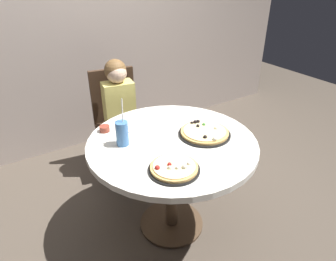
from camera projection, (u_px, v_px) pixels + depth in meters
ground_plane at (171, 223)px, 2.32m from camera, size 8.00×8.00×0.00m
wall_with_window at (78, 2)px, 2.79m from camera, size 5.20×0.14×2.90m
dining_table at (172, 154)px, 2.00m from camera, size 1.11×1.11×0.75m
chair_wooden at (117, 116)px, 2.77m from camera, size 0.46×0.46×0.95m
diner_child at (123, 129)px, 2.64m from camera, size 0.31×0.43×1.08m
pizza_veggie at (174, 168)px, 1.66m from camera, size 0.29×0.29×0.05m
pizza_cheese at (204, 133)px, 2.01m from camera, size 0.35×0.35×0.05m
soda_cup at (122, 133)px, 1.87m from camera, size 0.08×0.08×0.31m
sauce_bowl at (105, 129)px, 2.05m from camera, size 0.07×0.07×0.04m
plate_small at (131, 126)px, 2.11m from camera, size 0.18×0.18×0.01m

